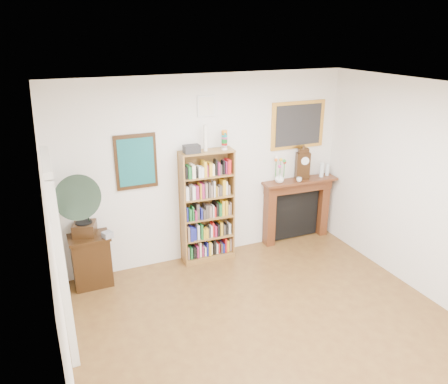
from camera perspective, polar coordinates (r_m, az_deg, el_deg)
name	(u,v)px	position (r m, az deg, el deg)	size (l,w,h in m)	color
room	(297,238)	(4.46, 9.47, -6.00)	(4.51, 5.01, 2.81)	#57351A
door_casing	(58,240)	(4.99, -20.90, -5.93)	(0.08, 1.02, 2.17)	white
teal_poster	(136,162)	(6.16, -11.41, 3.90)	(0.58, 0.04, 0.78)	black
small_picture	(206,106)	(6.30, -2.34, 11.17)	(0.26, 0.04, 0.30)	white
gilt_painting	(298,125)	(7.07, 9.65, 8.62)	(0.95, 0.04, 0.75)	gold
bookshelf	(208,201)	(6.52, -2.17, -1.12)	(0.81, 0.33, 2.00)	brown
side_cabinet	(92,260)	(6.37, -16.92, -8.55)	(0.55, 0.40, 0.74)	black
fireplace	(296,204)	(7.39, 9.44, -1.56)	(1.29, 0.37, 1.08)	#492411
gramophone	(82,202)	(5.90, -18.03, -1.29)	(0.76, 0.85, 0.95)	black
cd_stack	(107,235)	(6.08, -14.98, -5.41)	(0.12, 0.12, 0.08)	#A9A8B4
mantel_clock	(303,164)	(7.17, 10.24, 3.58)	(0.24, 0.18, 0.51)	black
flower_vase	(280,178)	(6.98, 7.27, 1.82)	(0.15, 0.15, 0.15)	white
teacup	(299,180)	(7.08, 9.78, 1.60)	(0.09, 0.09, 0.07)	silver
bottle_left	(322,170)	(7.38, 12.64, 2.86)	(0.07, 0.07, 0.24)	silver
bottle_right	(327,170)	(7.47, 13.35, 2.86)	(0.06, 0.06, 0.20)	silver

